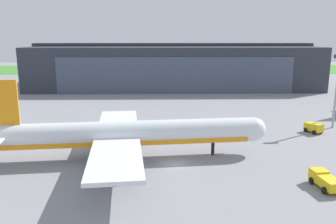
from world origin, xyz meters
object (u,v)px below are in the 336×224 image
object	(u,v)px
airliner_near_left	(123,135)
stair_truck	(325,180)
ops_van	(314,127)
maintenance_hangar	(173,66)

from	to	relation	value
airliner_near_left	stair_truck	xyz separation A→B (m)	(28.21, -11.97, -3.02)
stair_truck	ops_van	world-z (taller)	ops_van
maintenance_hangar	ops_van	size ratio (longest dim) A/B	26.39
maintenance_hangar	stair_truck	size ratio (longest dim) A/B	20.19
maintenance_hangar	ops_van	distance (m)	75.78
maintenance_hangar	ops_van	xyz separation A→B (m)	(27.05, -70.44, -6.99)
stair_truck	ops_van	xyz separation A→B (m)	(10.18, 26.79, 0.06)
maintenance_hangar	airliner_near_left	size ratio (longest dim) A/B	2.26
stair_truck	maintenance_hangar	bearing A→B (deg)	99.84
maintenance_hangar	airliner_near_left	xyz separation A→B (m)	(-11.35, -85.26, -4.03)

